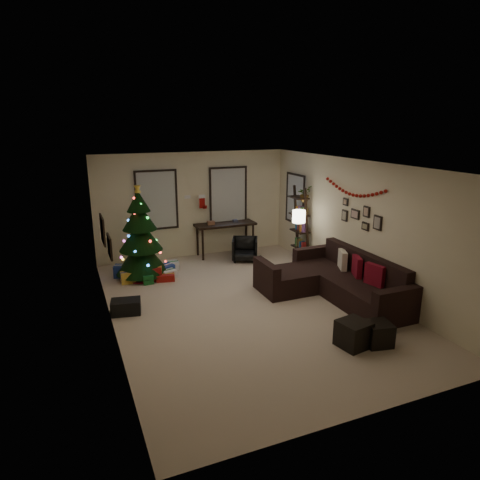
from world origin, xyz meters
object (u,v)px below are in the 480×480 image
Objects in this scene: christmas_tree at (141,239)px; desk_chair at (245,249)px; bookshelf at (301,226)px; sofa at (334,282)px; desk at (225,227)px.

desk_chair is at bearing 4.45° from christmas_tree.
christmas_tree reaches higher than bookshelf.
christmas_tree is 4.32m from sofa.
christmas_tree is 2.50m from desk.
christmas_tree reaches higher than sofa.
desk_chair is at bearing -66.40° from desk.
sofa is at bearing -102.29° from bookshelf.
desk is (-1.05, 3.45, 0.46)m from sofa.
sofa is 3.64m from desk.
christmas_tree reaches higher than desk_chair.
sofa is at bearing -49.63° from desk_chair.
sofa is 1.82× the size of desk.
desk_chair is (2.63, 0.20, -0.60)m from christmas_tree.
sofa is 1.51× the size of bookshelf.
christmas_tree is 3.90m from bookshelf.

